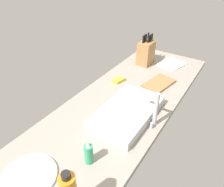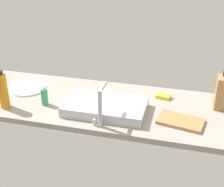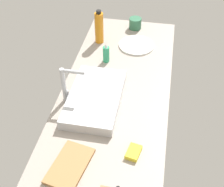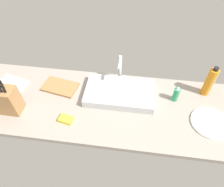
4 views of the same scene
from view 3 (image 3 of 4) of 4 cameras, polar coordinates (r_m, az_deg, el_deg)
countertop_slab at (r=172.34cm, az=-0.27°, el=-3.39°), size 199.44×62.99×3.50cm
sink_basin at (r=173.95cm, az=-3.13°, el=-0.79°), size 48.33×28.31×5.85cm
faucet at (r=169.61cm, az=-8.37°, el=2.07°), size 5.50×13.54×22.19cm
cutting_board at (r=147.82cm, az=-7.76°, el=-12.97°), size 27.44×19.42×1.80cm
soap_bottle at (r=202.00cm, az=-1.09°, el=7.31°), size 4.27×4.27×13.53cm
water_bottle at (r=218.93cm, az=-2.38°, el=11.99°), size 6.02×6.02×24.22cm
dinner_plate at (r=220.41cm, az=4.50°, el=8.83°), size 24.58×24.58×1.20cm
coffee_mug at (r=239.27cm, az=4.28°, el=12.71°), size 9.14×9.14×8.12cm
dish_sponge at (r=150.96cm, az=3.97°, el=-10.69°), size 10.03×7.70×2.40cm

